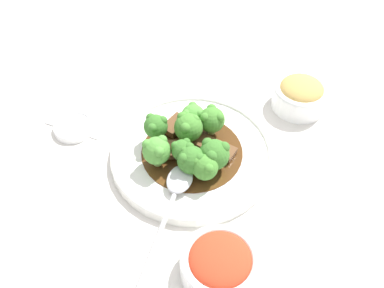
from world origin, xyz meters
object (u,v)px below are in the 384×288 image
object	(u,v)px
broccoli_floret_3	(182,150)
sauce_dish	(74,127)
broccoli_floret_2	(189,127)
broccoli_floret_6	(205,167)
broccoli_floret_8	(156,126)
broccoli_floret_1	(212,119)
beef_strip_0	(214,147)
broccoli_floret_5	(214,154)
main_plate	(192,154)
side_bowl_appetizer	(300,94)
broccoli_floret_7	(193,115)
serving_spoon	(175,191)
beef_strip_1	(170,150)
beef_strip_2	(175,125)
broccoli_floret_0	(157,150)
broccoli_floret_4	(191,159)
side_bowl_kimchi	(220,263)

from	to	relation	value
broccoli_floret_3	sauce_dish	xyz separation A→B (m)	(0.20, -0.06, -0.04)
broccoli_floret_2	broccoli_floret_6	xyz separation A→B (m)	(-0.04, 0.07, -0.01)
broccoli_floret_2	broccoli_floret_8	size ratio (longest dim) A/B	1.07
broccoli_floret_1	broccoli_floret_3	size ratio (longest dim) A/B	1.09
beef_strip_0	broccoli_floret_5	bearing A→B (deg)	95.68
main_plate	side_bowl_appetizer	bearing A→B (deg)	-138.70
broccoli_floret_7	side_bowl_appetizer	distance (m)	0.21
main_plate	serving_spoon	distance (m)	0.09
broccoli_floret_1	broccoli_floret_3	world-z (taller)	broccoli_floret_1
beef_strip_1	beef_strip_2	size ratio (longest dim) A/B	1.23
broccoli_floret_0	sauce_dish	bearing A→B (deg)	-22.40
beef_strip_1	main_plate	bearing A→B (deg)	-165.89
broccoli_floret_5	broccoli_floret_8	size ratio (longest dim) A/B	0.99
broccoli_floret_6	serving_spoon	size ratio (longest dim) A/B	0.20
broccoli_floret_2	broccoli_floret_8	bearing A→B (deg)	5.78
broccoli_floret_3	sauce_dish	bearing A→B (deg)	-16.54
beef_strip_1	sauce_dish	world-z (taller)	beef_strip_1
side_bowl_appetizer	beef_strip_2	bearing A→B (deg)	27.00
broccoli_floret_1	broccoli_floret_6	bearing A→B (deg)	91.02
broccoli_floret_0	broccoli_floret_8	xyz separation A→B (m)	(0.01, -0.05, 0.00)
broccoli_floret_8	broccoli_floret_5	bearing A→B (deg)	157.45
beef_strip_1	broccoli_floret_2	size ratio (longest dim) A/B	1.20
main_plate	broccoli_floret_3	xyz separation A→B (m)	(0.01, 0.03, 0.04)
broccoli_floret_2	serving_spoon	distance (m)	0.11
main_plate	broccoli_floret_5	bearing A→B (deg)	144.83
main_plate	broccoli_floret_4	world-z (taller)	broccoli_floret_4
broccoli_floret_3	broccoli_floret_5	distance (m)	0.05
broccoli_floret_1	broccoli_floret_4	xyz separation A→B (m)	(0.02, 0.09, -0.00)
beef_strip_2	broccoli_floret_2	world-z (taller)	broccoli_floret_2
broccoli_floret_8	serving_spoon	distance (m)	0.12
broccoli_floret_8	sauce_dish	bearing A→B (deg)	-6.76
beef_strip_2	broccoli_floret_2	xyz separation A→B (m)	(-0.03, 0.03, 0.03)
broccoli_floret_5	sauce_dish	xyz separation A→B (m)	(0.25, -0.06, -0.04)
broccoli_floret_1	sauce_dish	xyz separation A→B (m)	(0.24, 0.01, -0.04)
side_bowl_kimchi	side_bowl_appetizer	size ratio (longest dim) A/B	1.08
main_plate	broccoli_floret_2	world-z (taller)	broccoli_floret_2
main_plate	broccoli_floret_6	bearing A→B (deg)	118.05
broccoli_floret_5	serving_spoon	distance (m)	0.08
broccoli_floret_1	broccoli_floret_8	bearing A→B (deg)	19.37
beef_strip_0	broccoli_floret_4	xyz separation A→B (m)	(0.03, 0.05, 0.02)
main_plate	broccoli_floret_7	bearing A→B (deg)	-83.17
broccoli_floret_8	side_bowl_appetizer	bearing A→B (deg)	-149.50
broccoli_floret_1	broccoli_floret_7	bearing A→B (deg)	-13.76
beef_strip_0	side_bowl_kimchi	world-z (taller)	side_bowl_kimchi
beef_strip_1	broccoli_floret_3	size ratio (longest dim) A/B	1.42
beef_strip_0	broccoli_floret_8	bearing A→B (deg)	-3.67
broccoli_floret_2	beef_strip_0	bearing A→B (deg)	165.20
beef_strip_2	side_bowl_appetizer	xyz separation A→B (m)	(-0.21, -0.11, 0.00)
main_plate	broccoli_floret_0	bearing A→B (deg)	35.13
beef_strip_1	broccoli_floret_6	size ratio (longest dim) A/B	1.46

